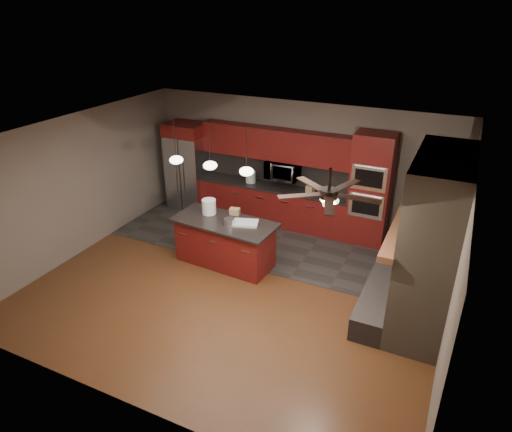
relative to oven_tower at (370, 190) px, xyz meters
The scene contains 22 objects.
ground 3.40m from the oven_tower, 122.27° to the right, with size 7.00×7.00×0.00m, color #582F1A.
ceiling 3.57m from the oven_tower, 122.27° to the right, with size 7.00×6.00×0.02m, color white.
back_wall 1.74m from the oven_tower, 169.75° to the left, with size 7.00×0.02×2.80m, color #695F54.
right_wall 3.25m from the oven_tower, 56.24° to the right, with size 0.02×6.00×2.80m, color #695F54.
left_wall 5.86m from the oven_tower, 152.62° to the right, with size 0.02×6.00×2.80m, color #695F54.
slate_tile_patch 2.26m from the oven_tower, 152.30° to the right, with size 7.00×2.40×0.01m, color #312E2C.
fireplace_column 2.66m from the oven_tower, 59.73° to the right, with size 1.30×2.10×2.80m.
back_cabinetry 2.20m from the oven_tower, behind, with size 3.59×0.64×2.20m.
oven_tower is the anchor object (origin of this frame).
microwave 1.98m from the oven_tower, behind, with size 0.73×0.41×0.50m, color silver.
refrigerator 4.41m from the oven_tower, behind, with size 0.91×0.75×2.13m.
kitchen_island 3.18m from the oven_tower, 137.63° to the right, with size 2.06×1.05×0.92m.
white_bucket 3.33m from the oven_tower, 144.96° to the right, with size 0.27×0.27×0.29m, color white.
paint_can 3.05m from the oven_tower, 134.18° to the right, with size 0.19×0.19×0.13m, color silver.
paint_tray 2.76m from the oven_tower, 132.61° to the right, with size 0.46×0.32×0.05m, color silver.
cardboard_box 2.84m from the oven_tower, 142.54° to the right, with size 0.19×0.14×0.12m, color #9F8252.
counter_bucket 2.75m from the oven_tower, behind, with size 0.23×0.23×0.26m, color silver.
counter_box 1.30m from the oven_tower, behind, with size 0.16×0.13×0.18m, color #A48554.
pendant_left 3.97m from the oven_tower, 149.26° to the right, with size 0.26×0.26×0.92m.
pendant_center 3.37m from the oven_tower, 142.53° to the right, with size 0.26×0.26×0.92m.
pendant_right 2.83m from the oven_tower, 132.87° to the right, with size 0.26×0.26×0.92m.
ceiling_fan 3.72m from the oven_tower, 88.36° to the right, with size 1.27×1.33×0.41m.
Camera 1 is at (3.29, -6.17, 4.75)m, focal length 32.00 mm.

